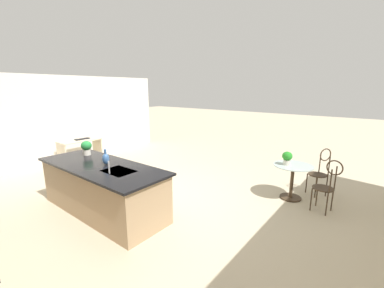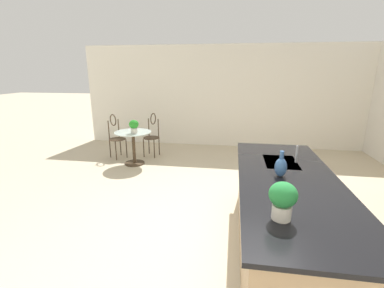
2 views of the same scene
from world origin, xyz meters
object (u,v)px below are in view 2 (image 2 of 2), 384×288
(chair_near_window, at_px, (152,133))
(vase_on_counter, at_px, (281,167))
(bistro_table, at_px, (134,145))
(potted_plant_on_table, at_px, (134,126))
(potted_plant_counter_far, at_px, (283,198))
(chair_by_island, at_px, (116,134))

(chair_near_window, xyz_separation_m, vase_on_counter, (3.28, 2.48, 0.46))
(bistro_table, height_order, potted_plant_on_table, potted_plant_on_table)
(chair_near_window, bearing_deg, potted_plant_on_table, -9.98)
(potted_plant_counter_far, xyz_separation_m, vase_on_counter, (-0.90, 0.13, -0.06))
(potted_plant_on_table, height_order, vase_on_counter, vase_on_counter)
(bistro_table, height_order, potted_plant_counter_far, potted_plant_counter_far)
(potted_plant_on_table, bearing_deg, chair_near_window, 170.02)
(potted_plant_on_table, relative_size, potted_plant_counter_far, 0.94)
(chair_near_window, xyz_separation_m, chair_by_island, (0.27, -0.81, 0.00))
(chair_by_island, xyz_separation_m, potted_plant_counter_far, (3.91, 3.15, 0.52))
(chair_by_island, relative_size, potted_plant_on_table, 3.64)
(chair_near_window, distance_m, chair_by_island, 0.85)
(chair_near_window, relative_size, potted_plant_counter_far, 3.43)
(bistro_table, distance_m, potted_plant_counter_far, 4.39)
(bistro_table, height_order, vase_on_counter, vase_on_counter)
(chair_by_island, relative_size, vase_on_counter, 3.62)
(chair_near_window, bearing_deg, bistro_table, -17.70)
(chair_near_window, height_order, potted_plant_on_table, chair_near_window)
(chair_near_window, xyz_separation_m, potted_plant_on_table, (0.80, -0.14, 0.33))
(chair_by_island, distance_m, potted_plant_on_table, 0.91)
(chair_near_window, height_order, vase_on_counter, vase_on_counter)
(chair_near_window, distance_m, potted_plant_counter_far, 4.82)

